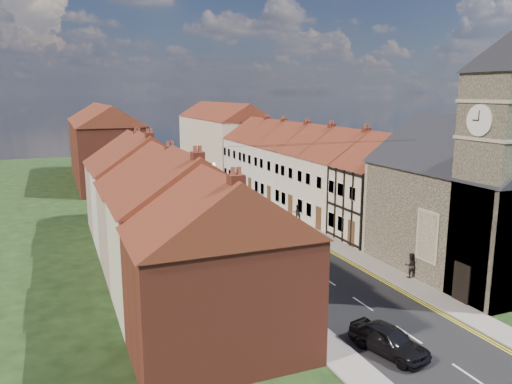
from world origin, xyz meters
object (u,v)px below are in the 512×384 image
Objects in this scene: church at (477,188)px; pedestrian_right at (410,265)px; lamppost at (207,192)px; pedestrian_left at (322,315)px; car_distant at (141,165)px; car_far at (154,176)px; car_mid at (222,222)px; car_near at (389,340)px; pedestrian_right_b at (297,212)px.

pedestrian_right is (-4.26, 0.88, -4.93)m from church.
pedestrian_left is at bearing -90.26° from lamppost.
church is 2.53× the size of lamppost.
car_far is at bearing -108.67° from car_distant.
car_far is (-0.59, 27.74, -0.07)m from car_mid.
car_near is at bearing -150.70° from church.
pedestrian_left is at bearing 106.87° from car_near.
car_near is 10.22m from pedestrian_right.
lamppost is 1.51× the size of car_near.
car_mid is at bearing -81.42° from car_far.
pedestrian_left is (-1.29, -19.89, 0.12)m from car_mid.
car_mid is at bearing -107.04° from car_distant.
car_mid is 39.29m from car_distant.
pedestrian_left reaches higher than car_near.
car_far is 28.48m from pedestrian_right_b.
car_distant is at bearing 85.87° from car_mid.
church is 3.50× the size of car_distant.
pedestrian_right_b is at bearing -95.91° from car_distant.
car_near is 24.45m from pedestrian_right_b.
pedestrian_right_b is (8.94, 20.36, -0.03)m from pedestrian_left.
church is 3.20× the size of car_mid.
car_near is 0.92× the size of car_distant.
church is 9.23× the size of pedestrian_right.
car_near is at bearing 59.52° from pedestrian_right.
car_far is 3.27× the size of pedestrian_right_b.
car_distant is 39.63m from pedestrian_right_b.
car_near is 2.42× the size of pedestrian_right.
lamppost reaches higher than pedestrian_right.
car_near reaches higher than car_distant.
pedestrian_right_b is at bearing 76.98° from pedestrian_left.
pedestrian_right_b is (-0.07, 16.10, -0.07)m from pedestrian_right.
pedestrian_right is (8.91, -15.80, -2.59)m from lamppost.
pedestrian_right is (8.30, -43.37, 0.23)m from car_far.
pedestrian_right is (8.08, -54.92, 0.34)m from car_distant.
pedestrian_right_b is at bearing 104.29° from church.
pedestrian_left is (-13.26, -3.38, -4.97)m from church.
car_distant is 2.64× the size of pedestrian_right.
car_distant is at bearing 88.78° from lamppost.
lamppost is at bearing 128.30° from church.
car_near is 50.67m from car_far.
car_far is 47.63m from pedestrian_left.
pedestrian_right is at bearing -99.20° from car_distant.
church is 10.11× the size of pedestrian_right_b.
car_near is 62.22m from car_distant.
car_mid is 3.16× the size of pedestrian_right_b.
lamppost reaches higher than pedestrian_left.
church reaches higher than lamppost.
pedestrian_right is 16.10m from pedestrian_right_b.
car_mid is 3.03× the size of pedestrian_left.
car_near is 2.65× the size of pedestrian_right_b.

